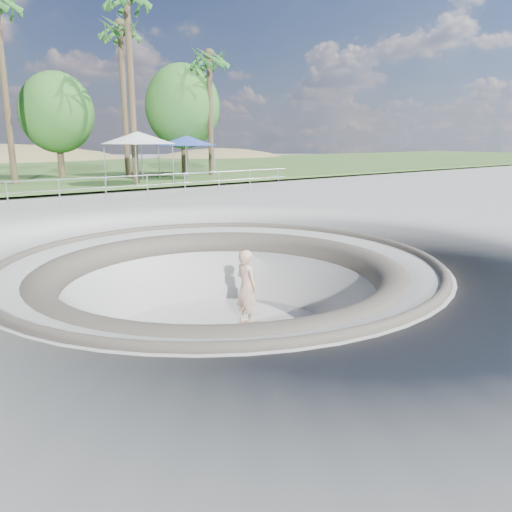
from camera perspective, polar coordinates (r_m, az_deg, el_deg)
name	(u,v)px	position (r m, az deg, el deg)	size (l,w,h in m)	color
ground	(220,262)	(11.75, -4.09, -0.65)	(180.00, 180.00, 0.00)	gray
skate_bowl	(222,335)	(12.32, -3.95, -8.94)	(14.00, 14.00, 4.10)	gray
safety_railing	(59,191)	(22.50, -21.57, 6.92)	(25.00, 0.06, 1.03)	#999AA1
skateboard	(247,325)	(12.93, -1.06, -7.84)	(0.82, 0.49, 0.08)	brown
skater	(247,288)	(12.61, -1.08, -3.63)	(0.71, 0.47, 1.95)	tan
canopy_white	(138,138)	(30.31, -13.34, 13.00)	(5.63, 5.63, 2.95)	#999AA1
canopy_blue	(186,141)	(33.84, -7.97, 12.92)	(5.29, 5.29, 2.75)	#999AA1
palm_d	(120,34)	(35.36, -15.26, 23.26)	(2.60, 2.60, 10.44)	brown
palm_e	(127,3)	(31.29, -14.56, 26.18)	(2.60, 2.60, 11.31)	brown
palm_f	(209,61)	(36.68, -5.37, 21.26)	(2.60, 2.60, 9.07)	brown
bushy_tree_mid	(57,113)	(36.70, -21.81, 14.96)	(4.83, 4.39, 6.96)	brown
bushy_tree_right	(183,107)	(37.87, -8.37, 16.53)	(5.47, 4.97, 7.89)	brown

